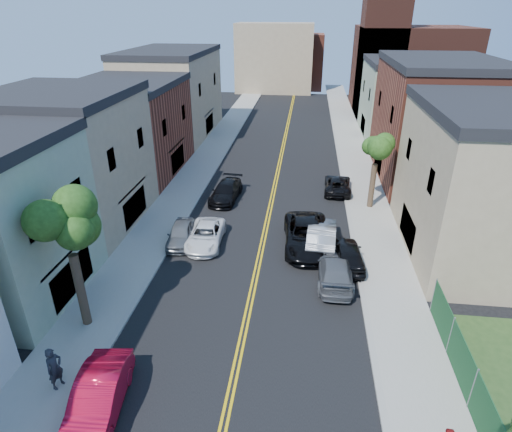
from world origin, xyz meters
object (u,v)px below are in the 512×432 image
(red_sedan, at_px, (98,398))
(black_car_right, at_px, (348,254))
(grey_car_right, at_px, (335,270))
(black_suv_lane, at_px, (307,235))
(dark_car_right_far, at_px, (338,184))
(grey_car_left, at_px, (181,234))
(white_pickup, at_px, (206,235))
(silver_car_right, at_px, (322,236))
(black_car_left, at_px, (226,191))
(pedestrian_left, at_px, (55,368))

(red_sedan, distance_m, black_car_right, 16.03)
(grey_car_right, bearing_deg, black_suv_lane, -65.47)
(grey_car_right, bearing_deg, dark_car_right_far, -93.13)
(red_sedan, bearing_deg, grey_car_right, 39.13)
(dark_car_right_far, relative_size, black_suv_lane, 0.75)
(red_sedan, relative_size, black_car_right, 1.10)
(red_sedan, relative_size, black_suv_lane, 0.77)
(grey_car_left, height_order, black_suv_lane, black_suv_lane)
(white_pickup, height_order, silver_car_right, silver_car_right)
(white_pickup, relative_size, black_car_right, 1.08)
(grey_car_left, bearing_deg, black_car_right, -13.65)
(black_suv_lane, bearing_deg, grey_car_left, 179.07)
(grey_car_right, bearing_deg, silver_car_right, -79.14)
(red_sedan, xyz_separation_m, white_pickup, (1.13, 13.65, -0.13))
(white_pickup, relative_size, silver_car_right, 0.92)
(white_pickup, height_order, black_car_left, black_car_left)
(grey_car_left, height_order, black_car_right, black_car_right)
(grey_car_left, height_order, silver_car_right, silver_car_right)
(black_suv_lane, bearing_deg, red_sedan, -123.20)
(black_car_left, xyz_separation_m, pedestrian_left, (-3.39, -20.22, 0.41))
(white_pickup, xyz_separation_m, pedestrian_left, (-3.39, -12.69, 0.47))
(white_pickup, xyz_separation_m, grey_car_left, (-1.70, -0.03, 0.02))
(white_pickup, height_order, grey_car_right, grey_car_right)
(grey_car_left, height_order, dark_car_right_far, grey_car_left)
(silver_car_right, xyz_separation_m, pedestrian_left, (-11.12, -13.22, 0.28))
(red_sedan, height_order, grey_car_right, red_sedan)
(silver_car_right, bearing_deg, grey_car_left, 6.87)
(silver_car_right, bearing_deg, black_suv_lane, 9.95)
(white_pickup, xyz_separation_m, black_car_left, (0.00, 7.53, 0.06))
(black_suv_lane, relative_size, pedestrian_left, 3.21)
(red_sedan, distance_m, black_suv_lane, 16.12)
(white_pickup, xyz_separation_m, black_suv_lane, (6.75, 0.42, 0.21))
(grey_car_right, bearing_deg, white_pickup, -21.35)
(red_sedan, xyz_separation_m, grey_car_right, (9.58, 10.27, -0.07))
(black_car_left, relative_size, black_car_right, 1.13)
(black_suv_lane, bearing_deg, white_pickup, 179.61)
(red_sedan, relative_size, white_pickup, 1.01)
(black_car_left, bearing_deg, white_pickup, -85.37)
(grey_car_left, xyz_separation_m, dark_car_right_far, (11.00, 10.38, -0.03))
(white_pickup, distance_m, pedestrian_left, 13.15)
(red_sedan, distance_m, black_car_left, 21.21)
(black_car_right, bearing_deg, red_sedan, 45.44)
(red_sedan, height_order, black_suv_lane, black_suv_lane)
(black_suv_lane, height_order, pedestrian_left, pedestrian_left)
(black_car_right, bearing_deg, silver_car_right, -55.86)
(white_pickup, relative_size, pedestrian_left, 2.42)
(dark_car_right_far, bearing_deg, red_sedan, 68.98)
(dark_car_right_far, xyz_separation_m, black_suv_lane, (-2.55, -9.93, 0.22))
(red_sedan, relative_size, silver_car_right, 0.93)
(grey_car_left, distance_m, black_car_right, 11.10)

